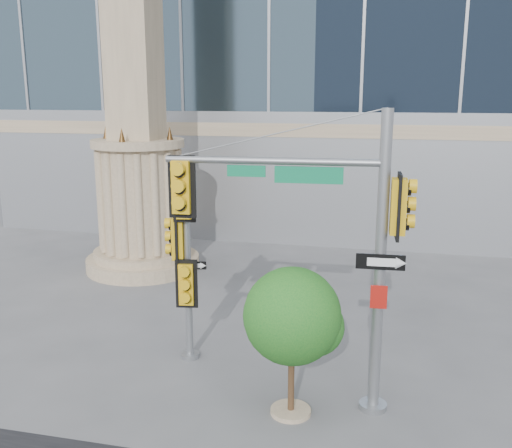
# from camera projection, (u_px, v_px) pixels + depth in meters

# --- Properties ---
(ground) EXTENTS (120.00, 120.00, 0.00)m
(ground) POSITION_uv_depth(u_px,v_px,m) (225.00, 404.00, 12.78)
(ground) COLOR #545456
(ground) RESTS_ON ground
(monument) EXTENTS (4.40, 4.40, 16.60)m
(monument) POSITION_uv_depth(u_px,v_px,m) (137.00, 128.00, 21.42)
(monument) COLOR #9C876A
(monument) RESTS_ON ground
(main_signal_pole) EXTENTS (5.07, 0.72, 6.52)m
(main_signal_pole) POSITION_uv_depth(u_px,v_px,m) (324.00, 229.00, 11.89)
(main_signal_pole) COLOR slate
(main_signal_pole) RESTS_ON ground
(secondary_signal_pole) EXTENTS (0.92, 0.67, 5.05)m
(secondary_signal_pole) POSITION_uv_depth(u_px,v_px,m) (184.00, 250.00, 14.25)
(secondary_signal_pole) COLOR slate
(secondary_signal_pole) RESTS_ON ground
(street_tree) EXTENTS (2.11, 2.06, 3.29)m
(street_tree) POSITION_uv_depth(u_px,v_px,m) (294.00, 320.00, 11.93)
(street_tree) COLOR #9C876A
(street_tree) RESTS_ON ground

